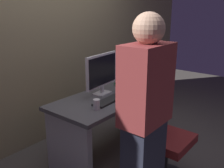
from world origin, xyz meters
name	(u,v)px	position (x,y,z in m)	size (l,w,h in m)	color
ground_plane	(109,154)	(0.00, 0.00, 0.00)	(9.00, 9.00, 0.00)	#4C4742
wall_back	(50,21)	(0.00, 0.93, 1.50)	(6.40, 0.10, 3.00)	#8C7F5B
desk	(109,115)	(0.00, 0.00, 0.50)	(1.35, 0.67, 0.72)	#4C4C51
office_chair	(161,141)	(-0.03, -0.68, 0.43)	(0.52, 0.52, 0.94)	black
person_at_desk	(145,124)	(-0.55, -0.81, 0.84)	(0.40, 0.24, 1.64)	#262838
monitor	(102,72)	(0.02, 0.11, 0.98)	(0.54, 0.16, 0.46)	silver
keyboard	(109,100)	(-0.11, -0.11, 0.73)	(0.43, 0.13, 0.02)	#262626
mouse	(124,92)	(0.17, -0.09, 0.74)	(0.06, 0.10, 0.03)	white
cup_near_keyboard	(96,104)	(-0.36, -0.14, 0.77)	(0.07, 0.07, 0.10)	silver
book_stack	(123,80)	(0.46, 0.14, 0.78)	(0.21, 0.17, 0.12)	#338C59
cell_phone	(141,88)	(0.47, -0.12, 0.73)	(0.07, 0.14, 0.01)	black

